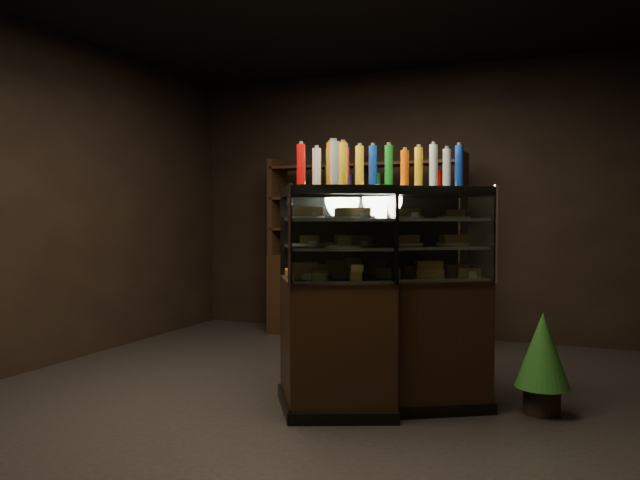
# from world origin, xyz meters

# --- Properties ---
(ground) EXTENTS (5.00, 5.00, 0.00)m
(ground) POSITION_xyz_m (0.00, 0.00, 0.00)
(ground) COLOR black
(ground) RESTS_ON ground
(room_shell) EXTENTS (5.02, 5.02, 3.01)m
(room_shell) POSITION_xyz_m (0.00, 0.00, 1.94)
(room_shell) COLOR black
(room_shell) RESTS_ON ground
(display_case) EXTENTS (1.77, 1.59, 1.56)m
(display_case) POSITION_xyz_m (0.41, -0.12, 0.52)
(display_case) COLOR black
(display_case) RESTS_ON ground
(food_display) EXTENTS (1.32, 1.27, 0.47)m
(food_display) POSITION_xyz_m (0.41, -0.13, 1.18)
(food_display) COLOR #B0893F
(food_display) RESTS_ON display_case
(bottles_top) EXTENTS (1.16, 1.13, 0.30)m
(bottles_top) POSITION_xyz_m (0.41, -0.12, 1.69)
(bottles_top) COLOR #0F38B2
(bottles_top) RESTS_ON display_case
(potted_conifer) EXTENTS (0.37, 0.37, 0.79)m
(potted_conifer) POSITION_xyz_m (1.66, 0.03, 0.45)
(potted_conifer) COLOR black
(potted_conifer) RESTS_ON ground
(back_shelving) EXTENTS (2.23, 0.54, 2.00)m
(back_shelving) POSITION_xyz_m (-0.29, 2.05, 0.61)
(back_shelving) COLOR black
(back_shelving) RESTS_ON ground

